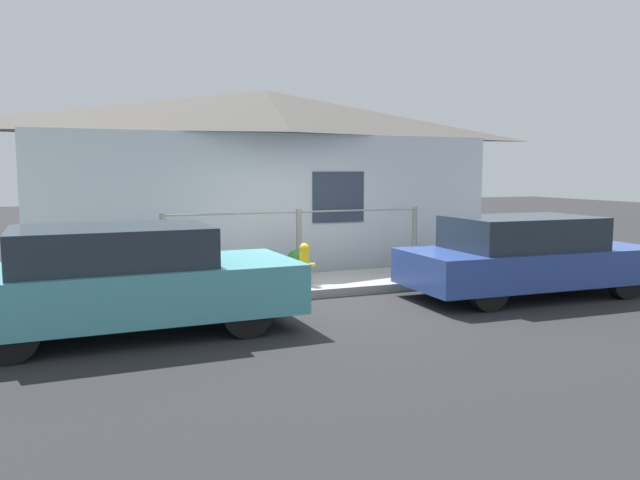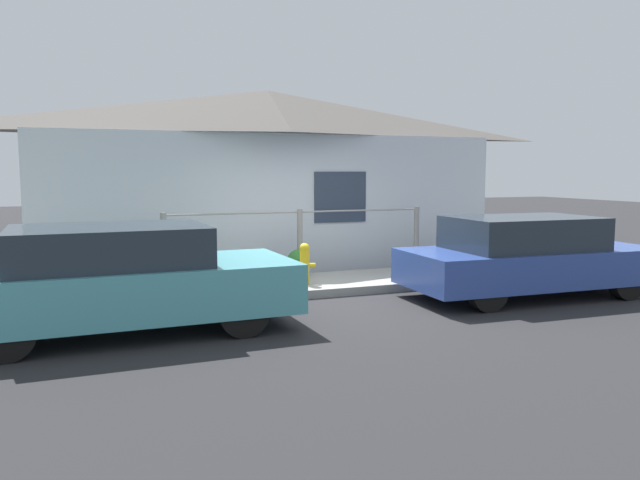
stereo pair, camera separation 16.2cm
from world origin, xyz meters
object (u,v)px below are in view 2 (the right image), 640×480
Objects in this scene: car_right at (528,257)px; potted_plant_near_hydrant at (298,261)px; car_left at (121,279)px; potted_plant_corner at (446,254)px; fire_hydrant at (305,263)px; potted_plant_by_fence at (114,273)px.

potted_plant_near_hydrant is at bearing 143.48° from car_right.
car_left is at bearing -142.53° from potted_plant_near_hydrant.
potted_plant_corner reaches higher than potted_plant_near_hydrant.
fire_hydrant reaches higher than potted_plant_near_hydrant.
car_right reaches higher than fire_hydrant.
car_right is 7.85× the size of potted_plant_corner.
car_left is 3.41m from fire_hydrant.
potted_plant_corner is at bearing 96.57° from car_right.
fire_hydrant is (3.00, 1.61, -0.18)m from car_left.
fire_hydrant is 1.31× the size of potted_plant_by_fence.
potted_plant_by_fence is at bearing 162.20° from car_right.
car_left is 6.42m from potted_plant_corner.
car_right is 7.94× the size of potted_plant_by_fence.
potted_plant_near_hydrant is (-3.06, 2.42, -0.25)m from car_right.
car_right reaches higher than potted_plant_by_fence.
car_right reaches higher than potted_plant_corner.
car_right is (6.23, 0.00, -0.03)m from car_left.
potted_plant_by_fence is at bearing -176.20° from potted_plant_near_hydrant.
fire_hydrant is at bearing 155.34° from car_right.
car_left is 8.89× the size of potted_plant_near_hydrant.
fire_hydrant is at bearing -170.44° from potted_plant_corner.
potted_plant_corner is (3.05, 0.51, -0.06)m from fire_hydrant.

